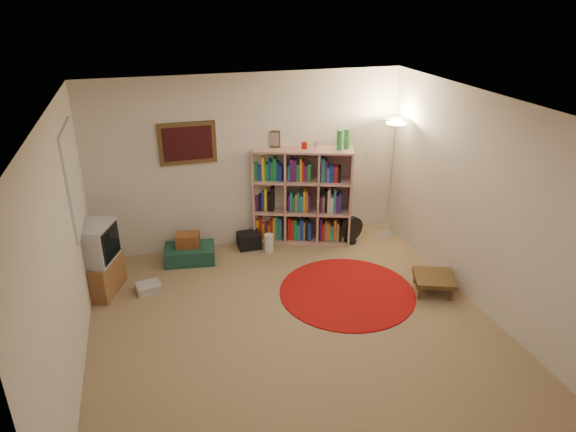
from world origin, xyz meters
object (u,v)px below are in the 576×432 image
object	(u,v)px
bookshelf	(301,197)
floor_fan	(351,230)
floor_lamp	(395,140)
suitcase	(190,254)
tv_stand	(96,260)
side_table	(434,279)

from	to	relation	value
bookshelf	floor_fan	xyz separation A→B (m)	(0.69, -0.34, -0.48)
floor_lamp	suitcase	size ratio (longest dim) A/B	2.48
floor_fan	bookshelf	bearing A→B (deg)	136.30
tv_stand	side_table	size ratio (longest dim) A/B	1.49
floor_fan	suitcase	bearing A→B (deg)	159.57
bookshelf	floor_lamp	bearing A→B (deg)	9.67
bookshelf	side_table	bearing A→B (deg)	-38.05
bookshelf	suitcase	bearing A→B (deg)	-152.14
floor_lamp	suitcase	distance (m)	3.35
suitcase	side_table	xyz separation A→B (m)	(2.87, -1.66, 0.07)
suitcase	tv_stand	bearing A→B (deg)	-149.68
side_table	bookshelf	bearing A→B (deg)	121.77
floor_lamp	side_table	world-z (taller)	floor_lamp
tv_stand	floor_lamp	bearing A→B (deg)	27.35
floor_lamp	side_table	size ratio (longest dim) A/B	2.95
tv_stand	side_table	bearing A→B (deg)	4.84
bookshelf	floor_lamp	size ratio (longest dim) A/B	0.94
suitcase	bookshelf	bearing A→B (deg)	15.49
floor_fan	side_table	bearing A→B (deg)	-90.91
floor_fan	side_table	xyz separation A→B (m)	(0.47, -1.55, -0.03)
floor_lamp	side_table	distance (m)	2.12
floor_lamp	bookshelf	bearing A→B (deg)	169.49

